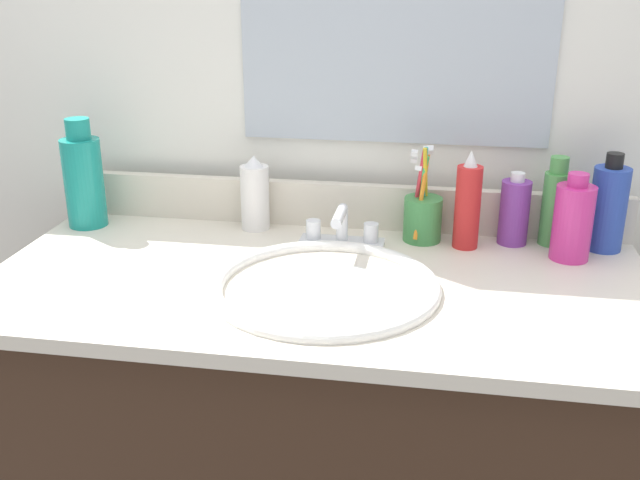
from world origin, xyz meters
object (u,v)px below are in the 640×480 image
at_px(bottle_lotion_white, 255,195).
at_px(bottle_shampoo_blue, 608,207).
at_px(cup_green, 422,215).
at_px(bottle_spray_red, 468,205).
at_px(bottle_toner_green, 555,205).
at_px(bottle_cream_purple, 514,212).
at_px(bottle_mouthwash_teal, 84,179).
at_px(bottle_soap_pink, 573,221).
at_px(faucet, 342,233).

bearing_deg(bottle_lotion_white, bottle_shampoo_blue, -0.06).
distance_m(bottle_shampoo_blue, cup_green, 0.34).
xyz_separation_m(bottle_spray_red, bottle_shampoo_blue, (0.26, 0.03, -0.00)).
relative_size(bottle_lotion_white, bottle_toner_green, 0.88).
distance_m(bottle_cream_purple, bottle_mouthwash_teal, 0.85).
relative_size(bottle_soap_pink, cup_green, 0.86).
bearing_deg(bottle_cream_purple, bottle_mouthwash_teal, -177.31).
bearing_deg(bottle_soap_pink, cup_green, 169.36).
xyz_separation_m(bottle_cream_purple, bottle_mouthwash_teal, (-0.85, -0.04, 0.03)).
xyz_separation_m(bottle_lotion_white, bottle_toner_green, (0.58, 0.01, 0.01)).
bearing_deg(bottle_spray_red, cup_green, 164.89).
xyz_separation_m(bottle_shampoo_blue, cup_green, (-0.34, -0.01, -0.03)).
relative_size(bottle_soap_pink, bottle_mouthwash_teal, 0.73).
bearing_deg(faucet, bottle_spray_red, 10.08).
bearing_deg(bottle_spray_red, bottle_lotion_white, 175.44).
bearing_deg(bottle_mouthwash_teal, bottle_lotion_white, 6.33).
bearing_deg(bottle_shampoo_blue, faucet, -171.40).
height_order(bottle_cream_purple, bottle_lotion_white, bottle_lotion_white).
distance_m(bottle_soap_pink, cup_green, 0.27).
height_order(bottle_shampoo_blue, bottle_mouthwash_teal, bottle_mouthwash_teal).
relative_size(bottle_lotion_white, cup_green, 0.81).
distance_m(bottle_cream_purple, bottle_toner_green, 0.08).
bearing_deg(bottle_lotion_white, bottle_spray_red, -4.56).
relative_size(bottle_shampoo_blue, bottle_mouthwash_teal, 0.84).
bearing_deg(cup_green, bottle_toner_green, 4.85).
bearing_deg(bottle_shampoo_blue, bottle_toner_green, 173.51).
relative_size(bottle_spray_red, bottle_shampoo_blue, 1.01).
height_order(faucet, bottle_spray_red, bottle_spray_red).
distance_m(bottle_toner_green, bottle_mouthwash_teal, 0.92).
bearing_deg(bottle_mouthwash_teal, cup_green, 2.30).
bearing_deg(faucet, cup_green, 23.18).
xyz_separation_m(bottle_spray_red, bottle_toner_green, (0.16, 0.04, -0.01)).
relative_size(bottle_toner_green, bottle_mouthwash_teal, 0.78).
distance_m(faucet, bottle_soap_pink, 0.42).
distance_m(faucet, cup_green, 0.16).
xyz_separation_m(bottle_spray_red, bottle_lotion_white, (-0.42, 0.03, -0.01)).
xyz_separation_m(bottle_cream_purple, bottle_toner_green, (0.07, 0.01, 0.01)).
bearing_deg(bottle_shampoo_blue, bottle_mouthwash_teal, -177.89).
bearing_deg(cup_green, faucet, -156.82).
height_order(faucet, bottle_toner_green, bottle_toner_green).
relative_size(bottle_cream_purple, cup_green, 0.75).
bearing_deg(bottle_mouthwash_teal, bottle_toner_green, 2.98).
bearing_deg(bottle_soap_pink, bottle_spray_red, 171.40).
bearing_deg(bottle_cream_purple, bottle_lotion_white, -179.80).
bearing_deg(bottle_cream_purple, faucet, -166.62).
xyz_separation_m(faucet, bottle_mouthwash_teal, (-0.53, 0.04, 0.07)).
xyz_separation_m(bottle_spray_red, cup_green, (-0.08, 0.02, -0.03)).
bearing_deg(bottle_cream_purple, bottle_spray_red, -158.52).
bearing_deg(bottle_spray_red, bottle_soap_pink, -8.60).
distance_m(faucet, bottle_lotion_white, 0.20).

